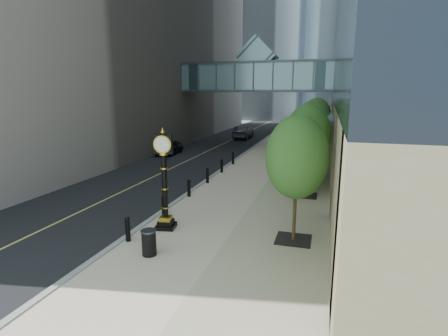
{
  "coord_description": "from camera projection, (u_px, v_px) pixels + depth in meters",
  "views": [
    {
      "loc": [
        4.66,
        -10.36,
        5.84
      ],
      "look_at": [
        0.15,
        4.79,
        2.43
      ],
      "focal_mm": 28.0,
      "sensor_mm": 36.0,
      "label": 1
    }
  ],
  "objects": [
    {
      "name": "ground",
      "position": [
        181.0,
        263.0,
        12.24
      ],
      "size": [
        320.0,
        320.0,
        0.0
      ],
      "primitive_type": "plane",
      "color": "gray",
      "rests_on": "ground"
    },
    {
      "name": "road",
      "position": [
        245.0,
        133.0,
        51.67
      ],
      "size": [
        8.0,
        180.0,
        0.02
      ],
      "primitive_type": "cube",
      "color": "black",
      "rests_on": "ground"
    },
    {
      "name": "sidewalk",
      "position": [
        300.0,
        135.0,
        49.44
      ],
      "size": [
        8.0,
        180.0,
        0.06
      ],
      "primitive_type": "cube",
      "color": "beige",
      "rests_on": "ground"
    },
    {
      "name": "curb",
      "position": [
        272.0,
        134.0,
        50.55
      ],
      "size": [
        0.25,
        180.0,
        0.07
      ],
      "primitive_type": "cube",
      "color": "gray",
      "rests_on": "ground"
    },
    {
      "name": "distant_tower_c",
      "position": [
        303.0,
        13.0,
        119.52
      ],
      "size": [
        22.0,
        22.0,
        65.0
      ],
      "primitive_type": "cube",
      "color": "#A7BED2",
      "rests_on": "ground"
    },
    {
      "name": "skywalk",
      "position": [
        257.0,
        75.0,
        37.69
      ],
      "size": [
        17.0,
        4.2,
        5.8
      ],
      "color": "#45686F",
      "rests_on": "ground"
    },
    {
      "name": "entrance_canopy",
      "position": [
        310.0,
        118.0,
        23.51
      ],
      "size": [
        3.0,
        8.0,
        4.38
      ],
      "color": "#383F44",
      "rests_on": "ground"
    },
    {
      "name": "bollard_row",
      "position": [
        199.0,
        182.0,
        21.32
      ],
      "size": [
        0.2,
        16.2,
        0.9
      ],
      "color": "black",
      "rests_on": "sidewalk"
    },
    {
      "name": "street_trees",
      "position": [
        313.0,
        125.0,
        25.72
      ],
      "size": [
        2.62,
        28.44,
        5.38
      ],
      "color": "black",
      "rests_on": "sidewalk"
    },
    {
      "name": "street_clock",
      "position": [
        165.0,
        187.0,
        14.86
      ],
      "size": [
        0.92,
        0.92,
        4.28
      ],
      "rotation": [
        0.0,
        0.0,
        0.16
      ],
      "color": "black",
      "rests_on": "sidewalk"
    },
    {
      "name": "trash_bin",
      "position": [
        149.0,
        243.0,
        12.63
      ],
      "size": [
        0.64,
        0.64,
        0.9
      ],
      "primitive_type": "cylinder",
      "rotation": [
        0.0,
        0.0,
        0.28
      ],
      "color": "black",
      "rests_on": "sidewalk"
    },
    {
      "name": "pedestrian",
      "position": [
        295.0,
        171.0,
        22.88
      ],
      "size": [
        0.59,
        0.42,
        1.5
      ],
      "primitive_type": "imported",
      "rotation": [
        0.0,
        0.0,
        3.26
      ],
      "color": "#B1AAA2",
      "rests_on": "sidewalk"
    },
    {
      "name": "car_near",
      "position": [
        169.0,
        147.0,
        33.74
      ],
      "size": [
        1.72,
        4.04,
        1.36
      ],
      "primitive_type": "imported",
      "rotation": [
        0.0,
        0.0,
        0.03
      ],
      "color": "black",
      "rests_on": "road"
    },
    {
      "name": "car_far",
      "position": [
        244.0,
        132.0,
        45.2
      ],
      "size": [
        1.77,
        4.96,
        1.63
      ],
      "primitive_type": "imported",
      "rotation": [
        0.0,
        0.0,
        3.13
      ],
      "color": "black",
      "rests_on": "road"
    }
  ]
}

